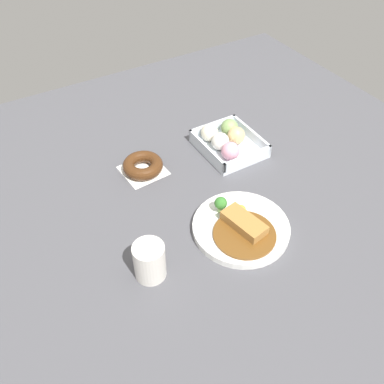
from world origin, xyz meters
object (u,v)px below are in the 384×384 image
(curry_plate, at_px, (241,227))
(donut_box, at_px, (227,141))
(coffee_mug, at_px, (150,261))
(chocolate_ring_donut, at_px, (143,166))

(curry_plate, height_order, donut_box, donut_box)
(curry_plate, relative_size, donut_box, 1.25)
(donut_box, distance_m, coffee_mug, 0.50)
(donut_box, bearing_deg, chocolate_ring_donut, -97.75)
(curry_plate, height_order, coffee_mug, coffee_mug)
(curry_plate, relative_size, coffee_mug, 2.60)
(chocolate_ring_donut, bearing_deg, donut_box, 82.25)
(chocolate_ring_donut, bearing_deg, coffee_mug, -23.17)
(curry_plate, xyz_separation_m, donut_box, (-0.29, 0.15, 0.01))
(donut_box, bearing_deg, coffee_mug, -53.99)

